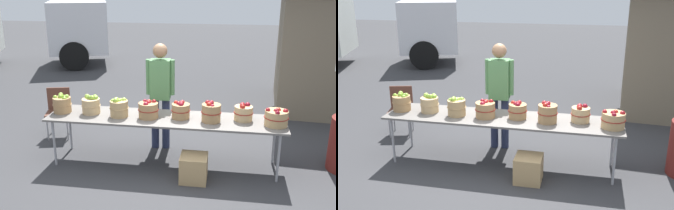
% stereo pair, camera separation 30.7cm
% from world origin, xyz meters
% --- Properties ---
extents(ground_plane, '(40.00, 40.00, 0.00)m').
position_xyz_m(ground_plane, '(0.00, 0.00, 0.00)').
color(ground_plane, '#38383A').
extents(market_table, '(3.50, 0.76, 0.75)m').
position_xyz_m(market_table, '(0.00, 0.00, 0.72)').
color(market_table, slate).
rests_on(market_table, ground).
extents(apple_basket_green_0, '(0.29, 0.29, 0.29)m').
position_xyz_m(apple_basket_green_0, '(-1.59, 0.00, 0.88)').
color(apple_basket_green_0, '#A87F51').
rests_on(apple_basket_green_0, market_table).
extents(apple_basket_green_1, '(0.29, 0.29, 0.29)m').
position_xyz_m(apple_basket_green_1, '(-1.14, 0.03, 0.88)').
color(apple_basket_green_1, tan).
rests_on(apple_basket_green_1, market_table).
extents(apple_basket_green_2, '(0.29, 0.29, 0.30)m').
position_xyz_m(apple_basket_green_2, '(-0.68, -0.04, 0.89)').
color(apple_basket_green_2, tan).
rests_on(apple_basket_green_2, market_table).
extents(apple_basket_red_0, '(0.31, 0.31, 0.27)m').
position_xyz_m(apple_basket_red_0, '(-0.24, -0.03, 0.87)').
color(apple_basket_red_0, '#A87F51').
rests_on(apple_basket_red_0, market_table).
extents(apple_basket_red_1, '(0.28, 0.28, 0.27)m').
position_xyz_m(apple_basket_red_1, '(0.23, 0.03, 0.87)').
color(apple_basket_red_1, '#A87F51').
rests_on(apple_basket_red_1, market_table).
extents(apple_basket_red_2, '(0.29, 0.29, 0.30)m').
position_xyz_m(apple_basket_red_2, '(0.68, -0.05, 0.89)').
color(apple_basket_red_2, '#A87F51').
rests_on(apple_basket_red_2, market_table).
extents(apple_basket_red_3, '(0.28, 0.28, 0.27)m').
position_xyz_m(apple_basket_red_3, '(1.14, 0.08, 0.87)').
color(apple_basket_red_3, tan).
rests_on(apple_basket_red_3, market_table).
extents(apple_basket_red_4, '(0.34, 0.34, 0.26)m').
position_xyz_m(apple_basket_red_4, '(1.58, -0.07, 0.87)').
color(apple_basket_red_4, tan).
rests_on(apple_basket_red_4, market_table).
extents(vendor_adult, '(0.46, 0.25, 1.75)m').
position_xyz_m(vendor_adult, '(-0.17, 0.60, 1.03)').
color(vendor_adult, '#262D4C').
rests_on(vendor_adult, ground).
extents(folding_chair, '(0.49, 0.49, 0.86)m').
position_xyz_m(folding_chair, '(-2.07, 0.85, 0.51)').
color(folding_chair, brown).
rests_on(folding_chair, ground).
extents(produce_crate, '(0.37, 0.37, 0.37)m').
position_xyz_m(produce_crate, '(0.48, -0.44, 0.19)').
color(produce_crate, tan).
rests_on(produce_crate, ground).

